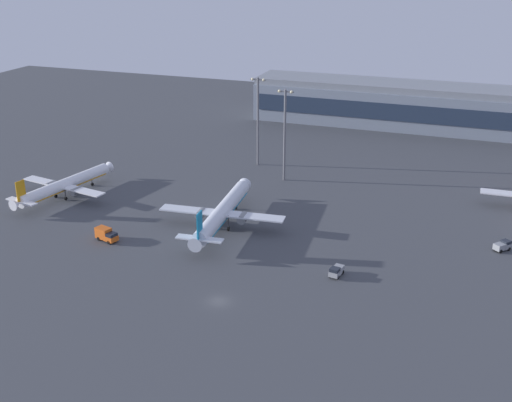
{
  "coord_description": "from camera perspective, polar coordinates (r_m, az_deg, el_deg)",
  "views": [
    {
      "loc": [
        44.77,
        -101.38,
        64.58
      ],
      "look_at": [
        -7.97,
        43.06,
        4.0
      ],
      "focal_mm": 45.6,
      "sensor_mm": 36.0,
      "label": 1
    }
  ],
  "objects": [
    {
      "name": "apron_light_west",
      "position": [
        201.5,
        0.17,
        7.45
      ],
      "size": [
        4.8,
        0.9,
        27.55
      ],
      "color": "slate",
      "rests_on": "ground"
    },
    {
      "name": "cargo_loader",
      "position": [
        137.6,
        7.07,
        -6.11
      ],
      "size": [
        2.62,
        4.41,
        2.25
      ],
      "rotation": [
        0.0,
        0.0,
        2.97
      ],
      "color": "gray",
      "rests_on": "ground"
    },
    {
      "name": "airplane_far_stand",
      "position": [
        158.83,
        -2.98,
        -0.98
      ],
      "size": [
        31.45,
        40.35,
        10.34
      ],
      "rotation": [
        0.0,
        0.0,
        0.09
      ],
      "color": "silver",
      "rests_on": "ground"
    },
    {
      "name": "catering_truck",
      "position": [
        156.22,
        -13.01,
        -2.87
      ],
      "size": [
        6.08,
        3.79,
        3.05
      ],
      "rotation": [
        0.0,
        0.0,
        4.44
      ],
      "color": "#D85919",
      "rests_on": "ground"
    },
    {
      "name": "airplane_near_gate",
      "position": [
        185.37,
        -16.47,
        1.34
      ],
      "size": [
        27.88,
        35.65,
        9.18
      ],
      "rotation": [
        0.0,
        0.0,
        -0.18
      ],
      "color": "white",
      "rests_on": "ground"
    },
    {
      "name": "ground_plane",
      "position": [
        128.27,
        -3.29,
        -8.77
      ],
      "size": [
        416.0,
        416.0,
        0.0
      ],
      "primitive_type": "plane",
      "color": "#424449"
    },
    {
      "name": "apron_light_east",
      "position": [
        187.66,
        2.54,
        6.27
      ],
      "size": [
        4.8,
        0.9,
        26.97
      ],
      "color": "slate",
      "rests_on": "ground"
    },
    {
      "name": "terminal_building",
      "position": [
        255.08,
        13.66,
        8.11
      ],
      "size": [
        121.3,
        22.4,
        16.4
      ],
      "color": "gray",
      "rests_on": "ground"
    },
    {
      "name": "baggage_tractor",
      "position": [
        157.86,
        20.82,
        -3.68
      ],
      "size": [
        4.17,
        4.43,
        2.25
      ],
      "rotation": [
        0.0,
        0.0,
        5.58
      ],
      "color": "gray",
      "rests_on": "ground"
    }
  ]
}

